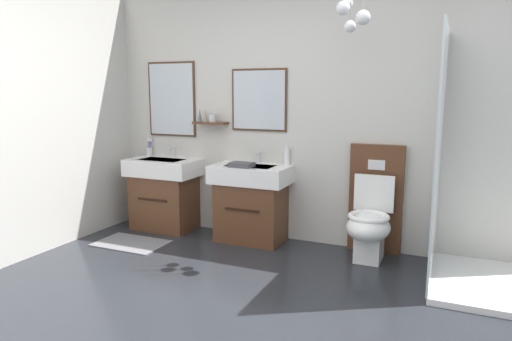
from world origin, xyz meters
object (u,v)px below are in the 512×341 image
toothbrush_cup (149,150)px  folded_hand_towel (242,165)px  vanity_sink_left (165,192)px  vanity_sink_right (251,201)px  soap_dispenser (287,156)px  shower_tray (479,236)px  toilet (372,216)px

toothbrush_cup → folded_hand_towel: (1.28, -0.29, -0.04)m
vanity_sink_left → vanity_sink_right: 1.03m
soap_dispenser → shower_tray: 1.83m
soap_dispenser → folded_hand_towel: (-0.35, -0.30, -0.06)m
vanity_sink_right → shower_tray: shower_tray is taller
toilet → soap_dispenser: 1.00m
vanity_sink_right → soap_dispenser: bearing=28.3°
vanity_sink_left → toilet: toilet is taller
folded_hand_towel → shower_tray: shower_tray is taller
vanity_sink_left → folded_hand_towel: folded_hand_towel is taller
vanity_sink_right → shower_tray: bearing=-8.4°
toilet → soap_dispenser: size_ratio=5.12×
vanity_sink_right → toilet: 1.18m
vanity_sink_left → shower_tray: 3.06m
toilet → shower_tray: 0.90m
vanity_sink_left → vanity_sink_right: same height
toilet → vanity_sink_right: bearing=179.8°
toilet → toothbrush_cup: 2.54m
soap_dispenser → folded_hand_towel: soap_dispenser is taller
shower_tray → vanity_sink_right: bearing=171.6°
toothbrush_cup → folded_hand_towel: toothbrush_cup is taller
vanity_sink_right → toilet: bearing=-0.2°
toothbrush_cup → soap_dispenser: bearing=0.3°
folded_hand_towel → shower_tray: bearing=-4.6°
toilet → shower_tray: bearing=-19.2°
vanity_sink_left → toilet: (2.20, -0.00, -0.03)m
toilet → folded_hand_towel: 1.29m
soap_dispenser → shower_tray: bearing=-15.2°
shower_tray → soap_dispenser: bearing=164.8°
vanity_sink_left → toothbrush_cup: (-0.30, 0.16, 0.42)m
vanity_sink_right → folded_hand_towel: size_ratio=3.45×
toothbrush_cup → shower_tray: (3.35, -0.46, -0.43)m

